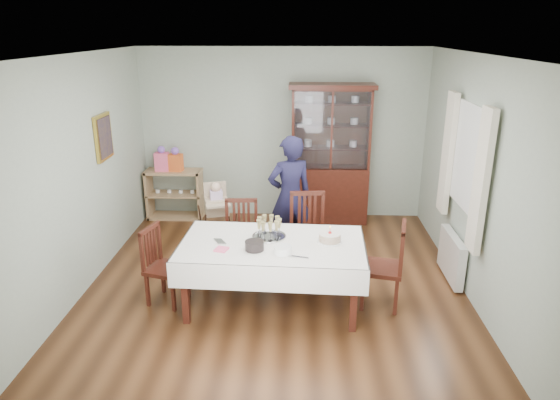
# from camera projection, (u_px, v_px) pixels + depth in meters

# --- Properties ---
(floor) EXTENTS (5.00, 5.00, 0.00)m
(floor) POSITION_uv_depth(u_px,v_px,m) (275.00, 287.00, 6.03)
(floor) COLOR #593319
(floor) RESTS_ON ground
(room_shell) EXTENTS (5.00, 5.00, 5.00)m
(room_shell) POSITION_uv_depth(u_px,v_px,m) (277.00, 139.00, 5.97)
(room_shell) COLOR #9EAA99
(room_shell) RESTS_ON floor
(dining_table) EXTENTS (2.05, 1.23, 0.76)m
(dining_table) POSITION_uv_depth(u_px,v_px,m) (272.00, 274.00, 5.52)
(dining_table) COLOR #411710
(dining_table) RESTS_ON floor
(china_cabinet) EXTENTS (1.30, 0.48, 2.18)m
(china_cabinet) POSITION_uv_depth(u_px,v_px,m) (330.00, 153.00, 7.76)
(china_cabinet) COLOR #411710
(china_cabinet) RESTS_ON floor
(sideboard) EXTENTS (0.90, 0.38, 0.80)m
(sideboard) POSITION_uv_depth(u_px,v_px,m) (175.00, 194.00, 8.12)
(sideboard) COLOR tan
(sideboard) RESTS_ON floor
(picture_frame) EXTENTS (0.04, 0.48, 0.58)m
(picture_frame) POSITION_uv_depth(u_px,v_px,m) (104.00, 137.00, 6.33)
(picture_frame) COLOR gold
(picture_frame) RESTS_ON room_shell
(window) EXTENTS (0.04, 1.02, 1.22)m
(window) POSITION_uv_depth(u_px,v_px,m) (469.00, 158.00, 5.72)
(window) COLOR white
(window) RESTS_ON room_shell
(curtain_left) EXTENTS (0.07, 0.30, 1.55)m
(curtain_left) POSITION_uv_depth(u_px,v_px,m) (481.00, 182.00, 5.17)
(curtain_left) COLOR silver
(curtain_left) RESTS_ON room_shell
(curtain_right) EXTENTS (0.07, 0.30, 1.55)m
(curtain_right) POSITION_uv_depth(u_px,v_px,m) (448.00, 153.00, 6.34)
(curtain_right) COLOR silver
(curtain_right) RESTS_ON room_shell
(radiator) EXTENTS (0.10, 0.80, 0.55)m
(radiator) POSITION_uv_depth(u_px,v_px,m) (451.00, 257.00, 6.13)
(radiator) COLOR white
(radiator) RESTS_ON floor
(chair_far_left) EXTENTS (0.45, 0.45, 0.95)m
(chair_far_left) POSITION_uv_depth(u_px,v_px,m) (242.00, 253.00, 6.26)
(chair_far_left) COLOR #411710
(chair_far_left) RESTS_ON floor
(chair_far_right) EXTENTS (0.50, 0.50, 1.02)m
(chair_far_right) POSITION_uv_depth(u_px,v_px,m) (308.00, 250.00, 6.29)
(chair_far_right) COLOR #411710
(chair_far_right) RESTS_ON floor
(chair_end_left) EXTENTS (0.50, 0.50, 0.89)m
(chair_end_left) POSITION_uv_depth(u_px,v_px,m) (166.00, 280.00, 5.63)
(chair_end_left) COLOR #411710
(chair_end_left) RESTS_ON floor
(chair_end_right) EXTENTS (0.52, 0.52, 0.98)m
(chair_end_right) POSITION_uv_depth(u_px,v_px,m) (382.00, 281.00, 5.56)
(chair_end_right) COLOR #411710
(chair_end_right) RESTS_ON floor
(woman) EXTENTS (0.71, 0.59, 1.66)m
(woman) POSITION_uv_depth(u_px,v_px,m) (290.00, 197.00, 6.64)
(woman) COLOR black
(woman) RESTS_ON floor
(high_chair) EXTENTS (0.53, 0.53, 0.96)m
(high_chair) POSITION_uv_depth(u_px,v_px,m) (217.00, 222.00, 7.02)
(high_chair) COLOR black
(high_chair) RESTS_ON floor
(champagne_tray) EXTENTS (0.38, 0.38, 0.23)m
(champagne_tray) POSITION_uv_depth(u_px,v_px,m) (269.00, 231.00, 5.51)
(champagne_tray) COLOR silver
(champagne_tray) RESTS_ON dining_table
(birthday_cake) EXTENTS (0.27, 0.27, 0.19)m
(birthday_cake) POSITION_uv_depth(u_px,v_px,m) (330.00, 238.00, 5.40)
(birthday_cake) COLOR white
(birthday_cake) RESTS_ON dining_table
(plate_stack_dark) EXTENTS (0.21, 0.21, 0.10)m
(plate_stack_dark) POSITION_uv_depth(u_px,v_px,m) (254.00, 246.00, 5.21)
(plate_stack_dark) COLOR black
(plate_stack_dark) RESTS_ON dining_table
(plate_stack_white) EXTENTS (0.21, 0.21, 0.08)m
(plate_stack_white) POSITION_uv_depth(u_px,v_px,m) (283.00, 250.00, 5.13)
(plate_stack_white) COLOR white
(plate_stack_white) RESTS_ON dining_table
(napkin_stack) EXTENTS (0.16, 0.16, 0.02)m
(napkin_stack) POSITION_uv_depth(u_px,v_px,m) (221.00, 249.00, 5.22)
(napkin_stack) COLOR #FF5D88
(napkin_stack) RESTS_ON dining_table
(cutlery) EXTENTS (0.18, 0.20, 0.01)m
(cutlery) POSITION_uv_depth(u_px,v_px,m) (217.00, 241.00, 5.42)
(cutlery) COLOR silver
(cutlery) RESTS_ON dining_table
(cake_knife) EXTENTS (0.30, 0.10, 0.01)m
(cake_knife) POSITION_uv_depth(u_px,v_px,m) (294.00, 256.00, 5.07)
(cake_knife) COLOR silver
(cake_knife) RESTS_ON dining_table
(gift_bag_pink) EXTENTS (0.22, 0.14, 0.40)m
(gift_bag_pink) POSITION_uv_depth(u_px,v_px,m) (162.00, 160.00, 7.92)
(gift_bag_pink) COLOR #FF5D88
(gift_bag_pink) RESTS_ON sideboard
(gift_bag_orange) EXTENTS (0.23, 0.17, 0.39)m
(gift_bag_orange) POSITION_uv_depth(u_px,v_px,m) (176.00, 160.00, 7.91)
(gift_bag_orange) COLOR orange
(gift_bag_orange) RESTS_ON sideboard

